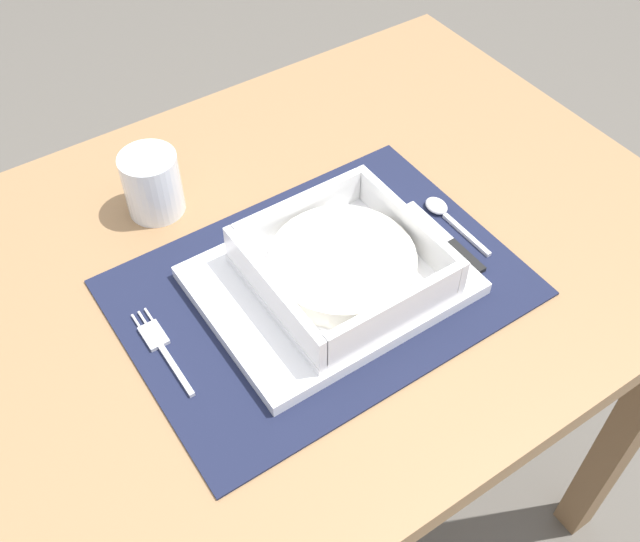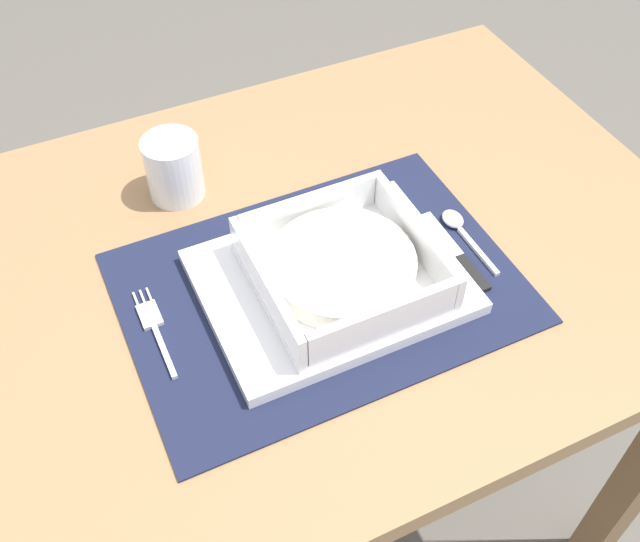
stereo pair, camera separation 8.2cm
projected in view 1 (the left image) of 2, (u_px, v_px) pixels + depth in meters
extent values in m
plane|color=#59544C|center=(312.00, 513.00, 1.44)|extent=(6.00, 6.00, 0.00)
cube|color=#936D47|center=(307.00, 258.00, 0.89)|extent=(0.93, 0.68, 0.03)
cube|color=brown|center=(630.00, 423.00, 1.17)|extent=(0.05, 0.05, 0.72)
cube|color=brown|center=(403.00, 211.00, 1.49)|extent=(0.05, 0.05, 0.72)
cube|color=#191E38|center=(320.00, 288.00, 0.84)|extent=(0.44, 0.32, 0.00)
cube|color=white|center=(330.00, 280.00, 0.83)|extent=(0.28, 0.22, 0.02)
cube|color=white|center=(343.00, 274.00, 0.82)|extent=(0.19, 0.19, 0.01)
cube|color=white|center=(273.00, 294.00, 0.77)|extent=(0.01, 0.19, 0.04)
cube|color=white|center=(408.00, 226.00, 0.84)|extent=(0.01, 0.19, 0.04)
cube|color=white|center=(394.00, 312.00, 0.75)|extent=(0.17, 0.01, 0.04)
cube|color=white|center=(299.00, 211.00, 0.85)|extent=(0.17, 0.01, 0.04)
cylinder|color=silver|center=(343.00, 264.00, 0.81)|extent=(0.16, 0.16, 0.03)
cube|color=silver|center=(176.00, 370.00, 0.76)|extent=(0.01, 0.07, 0.00)
cube|color=silver|center=(154.00, 335.00, 0.79)|extent=(0.02, 0.04, 0.00)
cylinder|color=silver|center=(136.00, 322.00, 0.80)|extent=(0.00, 0.02, 0.00)
cylinder|color=silver|center=(143.00, 318.00, 0.80)|extent=(0.00, 0.02, 0.00)
cylinder|color=silver|center=(149.00, 315.00, 0.81)|extent=(0.00, 0.02, 0.00)
cube|color=silver|center=(466.00, 235.00, 0.89)|extent=(0.01, 0.08, 0.00)
ellipsoid|color=silver|center=(436.00, 206.00, 0.92)|extent=(0.02, 0.03, 0.01)
cube|color=black|center=(466.00, 256.00, 0.87)|extent=(0.01, 0.06, 0.01)
cube|color=silver|center=(429.00, 222.00, 0.90)|extent=(0.01, 0.08, 0.00)
cube|color=#59331E|center=(452.00, 266.00, 0.86)|extent=(0.01, 0.05, 0.01)
cube|color=silver|center=(416.00, 231.00, 0.89)|extent=(0.01, 0.08, 0.00)
cylinder|color=white|center=(152.00, 184.00, 0.90)|extent=(0.07, 0.07, 0.08)
cylinder|color=maroon|center=(154.00, 191.00, 0.91)|extent=(0.06, 0.06, 0.05)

